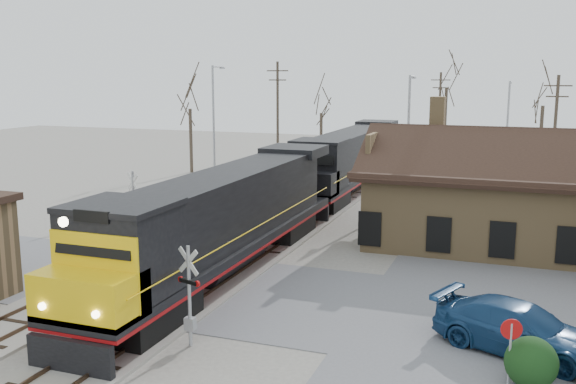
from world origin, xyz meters
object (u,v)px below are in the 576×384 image
(depot, at_px, (506,202))
(locomotive_lead, at_px, (219,222))
(locomotive_trailing, at_px, (348,160))
(parked_car, at_px, (520,329))

(depot, xyz_separation_m, locomotive_lead, (-11.99, -10.26, 0.19))
(depot, xyz_separation_m, locomotive_trailing, (-11.99, 12.23, 0.19))
(depot, distance_m, locomotive_lead, 15.78)
(locomotive_lead, distance_m, parked_car, 13.62)
(depot, height_order, locomotive_lead, depot)
(depot, distance_m, locomotive_trailing, 17.13)
(depot, relative_size, parked_car, 2.64)
(locomotive_trailing, relative_size, parked_car, 3.86)
(depot, relative_size, locomotive_trailing, 0.68)
(parked_car, bearing_deg, locomotive_trailing, 47.52)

